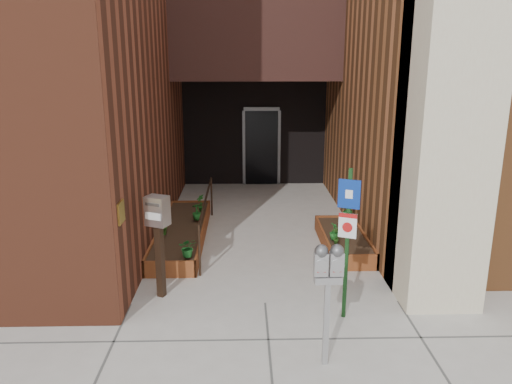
{
  "coord_description": "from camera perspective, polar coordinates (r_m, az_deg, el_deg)",
  "views": [
    {
      "loc": [
        -0.3,
        -6.74,
        3.55
      ],
      "look_at": [
        -0.09,
        1.8,
        1.23
      ],
      "focal_mm": 35.0,
      "sensor_mm": 36.0,
      "label": 1
    }
  ],
  "objects": [
    {
      "name": "shrub_right_c",
      "position": [
        10.53,
        10.45,
        -2.09
      ],
      "size": [
        0.42,
        0.42,
        0.33
      ],
      "primitive_type": "imported",
      "rotation": [
        0.0,
        0.0,
        4.12
      ],
      "color": "#1C6320",
      "rests_on": "planter_right"
    },
    {
      "name": "handrail",
      "position": [
        9.83,
        -5.72,
        -1.46
      ],
      "size": [
        0.04,
        3.34,
        0.9
      ],
      "color": "black",
      "rests_on": "ground"
    },
    {
      "name": "shrub_left_d",
      "position": [
        10.89,
        -6.36,
        -1.24
      ],
      "size": [
        0.26,
        0.26,
        0.37
      ],
      "primitive_type": "imported",
      "rotation": [
        0.0,
        0.0,
        5.18
      ],
      "color": "#1A5D1A",
      "rests_on": "planter_left"
    },
    {
      "name": "sign_post",
      "position": [
        6.83,
        10.43,
        -4.13
      ],
      "size": [
        0.28,
        0.14,
        2.15
      ],
      "color": "#143715",
      "rests_on": "ground"
    },
    {
      "name": "shrub_left_a",
      "position": [
        8.48,
        -7.79,
        -6.29
      ],
      "size": [
        0.33,
        0.33,
        0.33
      ],
      "primitive_type": "imported",
      "rotation": [
        0.0,
        0.0,
        0.09
      ],
      "color": "#195920",
      "rests_on": "planter_left"
    },
    {
      "name": "ground",
      "position": [
        7.62,
        1.04,
        -12.57
      ],
      "size": [
        80.0,
        80.0,
        0.0
      ],
      "primitive_type": "plane",
      "color": "#9E9991",
      "rests_on": "ground"
    },
    {
      "name": "shrub_right_b",
      "position": [
        9.08,
        9.19,
        -4.95
      ],
      "size": [
        0.19,
        0.19,
        0.3
      ],
      "primitive_type": "imported",
      "rotation": [
        0.0,
        0.0,
        2.9
      ],
      "color": "#234E16",
      "rests_on": "planter_right"
    },
    {
      "name": "shrub_left_c",
      "position": [
        10.34,
        -6.77,
        -2.23
      ],
      "size": [
        0.24,
        0.24,
        0.35
      ],
      "primitive_type": "imported",
      "rotation": [
        0.0,
        0.0,
        3.43
      ],
      "color": "#19571C",
      "rests_on": "planter_left"
    },
    {
      "name": "planter_right",
      "position": [
        9.76,
        9.97,
        -5.55
      ],
      "size": [
        0.8,
        2.2,
        0.3
      ],
      "color": "brown",
      "rests_on": "ground"
    },
    {
      "name": "shrub_right_a",
      "position": [
        9.28,
        8.94,
        -4.47
      ],
      "size": [
        0.19,
        0.19,
        0.31
      ],
      "primitive_type": "imported",
      "rotation": [
        0.0,
        0.0,
        1.46
      ],
      "color": "#1B601E",
      "rests_on": "planter_right"
    },
    {
      "name": "payment_dropbox",
      "position": [
        7.52,
        -11.13,
        -3.74
      ],
      "size": [
        0.38,
        0.34,
        1.59
      ],
      "color": "black",
      "rests_on": "ground"
    },
    {
      "name": "planter_left",
      "position": [
        10.11,
        -8.45,
        -4.72
      ],
      "size": [
        0.9,
        3.6,
        0.3
      ],
      "color": "brown",
      "rests_on": "ground"
    },
    {
      "name": "parking_meter",
      "position": [
        5.81,
        8.26,
        -9.12
      ],
      "size": [
        0.34,
        0.16,
        1.52
      ],
      "color": "#9A9A9C",
      "rests_on": "ground"
    },
    {
      "name": "shrub_left_b",
      "position": [
        9.59,
        -10.65,
        -3.67
      ],
      "size": [
        0.29,
        0.29,
        0.38
      ],
      "primitive_type": "imported",
      "rotation": [
        0.0,
        0.0,
        2.15
      ],
      "color": "#29611B",
      "rests_on": "planter_left"
    }
  ]
}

